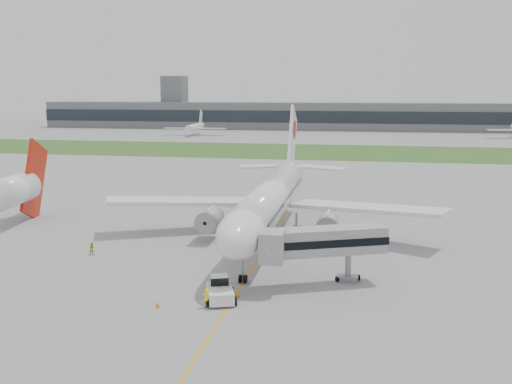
% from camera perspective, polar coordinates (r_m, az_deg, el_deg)
% --- Properties ---
extents(ground, '(600.00, 600.00, 0.00)m').
position_cam_1_polar(ground, '(75.77, 1.01, -5.41)').
color(ground, gray).
rests_on(ground, ground).
extents(apron_markings, '(70.00, 70.00, 0.04)m').
position_cam_1_polar(apron_markings, '(71.04, 0.34, -6.47)').
color(apron_markings, orange).
rests_on(apron_markings, ground).
extents(grass_strip, '(600.00, 50.00, 0.02)m').
position_cam_1_polar(grass_strip, '(193.45, 6.92, 4.04)').
color(grass_strip, '#295B22').
rests_on(grass_strip, ground).
extents(terminal_building, '(320.00, 22.30, 14.00)m').
position_cam_1_polar(terminal_building, '(302.41, 8.31, 7.51)').
color(terminal_building, slate).
rests_on(terminal_building, ground).
extents(control_tower, '(12.00, 12.00, 56.00)m').
position_cam_1_polar(control_tower, '(321.31, -8.06, 6.41)').
color(control_tower, slate).
rests_on(control_tower, ground).
extents(airliner, '(48.13, 53.95, 17.88)m').
position_cam_1_polar(airliner, '(79.18, 1.61, -0.52)').
color(airliner, white).
rests_on(airliner, ground).
extents(pushback_tug, '(3.95, 4.82, 2.19)m').
position_cam_1_polar(pushback_tug, '(56.79, -3.62, -9.75)').
color(pushback_tug, white).
rests_on(pushback_tug, ground).
extents(jet_bridge, '(13.13, 8.49, 6.33)m').
position_cam_1_polar(jet_bridge, '(59.93, 6.26, -5.03)').
color(jet_bridge, '#ABABAD').
rests_on(jet_bridge, ground).
extents(safety_cone_left, '(0.41, 0.41, 0.57)m').
position_cam_1_polar(safety_cone_left, '(55.80, -9.81, -11.04)').
color(safety_cone_left, orange).
rests_on(safety_cone_left, ground).
extents(safety_cone_right, '(0.36, 0.36, 0.49)m').
position_cam_1_polar(safety_cone_right, '(57.49, -1.73, -10.29)').
color(safety_cone_right, orange).
rests_on(safety_cone_right, ground).
extents(ground_crew_near, '(0.70, 0.47, 1.91)m').
position_cam_1_polar(ground_crew_near, '(54.98, -5.01, -10.51)').
color(ground_crew_near, '#F9F829').
rests_on(ground_crew_near, ground).
extents(ground_crew_far, '(1.01, 1.02, 1.66)m').
position_cam_1_polar(ground_crew_far, '(74.28, -16.05, -5.47)').
color(ground_crew_far, '#84C821').
rests_on(ground_crew_far, ground).
extents(neighbor_aircraft, '(5.87, 16.62, 13.45)m').
position_cam_1_polar(neighbor_aircraft, '(94.84, -22.88, 0.25)').
color(neighbor_aircraft, '#B41A0A').
rests_on(neighbor_aircraft, ground).
extents(distant_aircraft_left, '(29.91, 26.74, 10.92)m').
position_cam_1_polar(distant_aircraft_left, '(263.84, -6.11, 5.66)').
color(distant_aircraft_left, white).
rests_on(distant_aircraft_left, ground).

